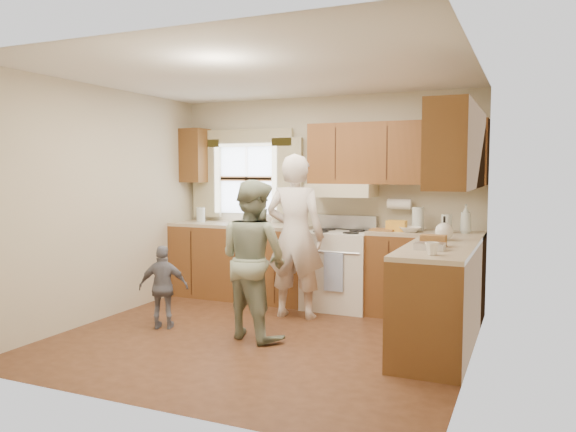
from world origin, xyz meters
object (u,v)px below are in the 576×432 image
at_px(stove, 339,268).
at_px(woman_right, 253,259).
at_px(child, 164,287).
at_px(woman_left, 295,236).

bearing_deg(stove, woman_right, -105.19).
bearing_deg(child, woman_left, -161.35).
relative_size(stove, woman_left, 0.60).
distance_m(stove, woman_right, 1.51).
xyz_separation_m(stove, woman_right, (-0.39, -1.43, 0.29)).
height_order(woman_left, woman_right, woman_left).
distance_m(stove, woman_left, 0.79).
bearing_deg(woman_left, child, 37.66).
relative_size(woman_left, woman_right, 1.17).
height_order(woman_left, child, woman_left).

